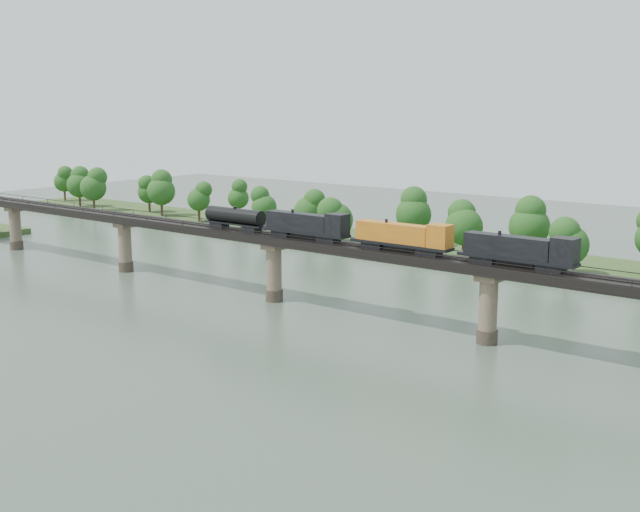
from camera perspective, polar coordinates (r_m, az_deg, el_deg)
The scene contains 6 objects.
ground at distance 117.85m, azimuth -13.05°, elevation -5.87°, with size 400.00×400.00×0.00m, color #384739.
far_bank at distance 181.43m, azimuth 8.35°, elevation 0.35°, with size 300.00×24.00×1.60m, color #2C451B.
bridge at distance 136.53m, azimuth -3.29°, elevation -0.98°, with size 236.00×30.00×11.50m.
bridge_superstructure at distance 135.39m, azimuth -3.32°, elevation 1.65°, with size 220.00×4.90×0.75m.
far_treeline at distance 180.63m, azimuth 5.45°, elevation 2.95°, with size 289.06×17.54×13.60m.
freight_train at distance 123.20m, azimuth 3.42°, elevation 1.66°, with size 67.92×2.65×4.68m.
Camera 1 is at (89.06, -69.73, 33.10)m, focal length 45.00 mm.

